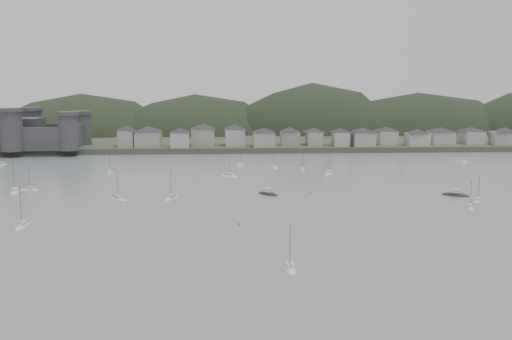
{
  "coord_description": "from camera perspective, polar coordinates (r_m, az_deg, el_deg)",
  "views": [
    {
      "loc": [
        -11.29,
        -131.4,
        38.15
      ],
      "look_at": [
        0.0,
        75.0,
        6.0
      ],
      "focal_mm": 39.88,
      "sensor_mm": 36.0,
      "label": 1
    }
  ],
  "objects": [
    {
      "name": "far_shore_land",
      "position": [
        428.12,
        -1.61,
        3.93
      ],
      "size": [
        900.0,
        250.0,
        3.0
      ],
      "primitive_type": "cube",
      "color": "#383D2D",
      "rests_on": "ground"
    },
    {
      "name": "moored_fleet",
      "position": [
        210.8,
        -2.74,
        -1.55
      ],
      "size": [
        267.54,
        162.52,
        13.46
      ],
      "color": "silver",
      "rests_on": "ground"
    },
    {
      "name": "waterfront_town",
      "position": [
        322.12,
        7.97,
        3.5
      ],
      "size": [
        451.48,
        28.46,
        12.92
      ],
      "color": "gray",
      "rests_on": "far_shore_land"
    },
    {
      "name": "motor_launch_far",
      "position": [
        194.38,
        1.23,
        -2.39
      ],
      "size": [
        8.05,
        8.16,
        4.0
      ],
      "rotation": [
        0.0,
        0.0,
        3.91
      ],
      "color": "black",
      "rests_on": "ground"
    },
    {
      "name": "motor_launch_near",
      "position": [
        204.13,
        19.36,
        -2.36
      ],
      "size": [
        9.43,
        7.27,
        4.13
      ],
      "rotation": [
        0.0,
        0.0,
        1.05
      ],
      "color": "black",
      "rests_on": "ground"
    },
    {
      "name": "forested_ridge",
      "position": [
        404.16,
        -0.82,
        1.81
      ],
      "size": [
        851.55,
        103.94,
        102.57
      ],
      "color": "black",
      "rests_on": "ground"
    },
    {
      "name": "ground",
      "position": [
        137.29,
        1.72,
        -7.3
      ],
      "size": [
        900.0,
        900.0,
        0.0
      ],
      "primitive_type": "plane",
      "color": "slate",
      "rests_on": "ground"
    },
    {
      "name": "castle",
      "position": [
        330.77,
        -22.35,
        3.46
      ],
      "size": [
        66.0,
        43.0,
        20.0
      ],
      "color": "#363639",
      "rests_on": "far_shore_land"
    },
    {
      "name": "mooring_buoys",
      "position": [
        212.69,
        -0.97,
        -1.45
      ],
      "size": [
        124.45,
        103.39,
        0.7
      ],
      "color": "#AC5939",
      "rests_on": "ground"
    }
  ]
}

